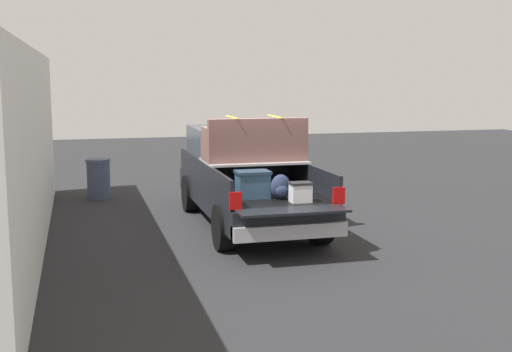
% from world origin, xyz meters
% --- Properties ---
extents(ground_plane, '(40.00, 40.00, 0.00)m').
position_xyz_m(ground_plane, '(0.00, 0.00, 0.00)').
color(ground_plane, '#262628').
extents(pickup_truck, '(6.05, 2.06, 2.23)m').
position_xyz_m(pickup_truck, '(0.38, 0.00, 0.97)').
color(pickup_truck, black).
rests_on(pickup_truck, ground_plane).
extents(building_facade, '(11.81, 0.36, 3.43)m').
position_xyz_m(building_facade, '(-0.73, 4.07, 1.71)').
color(building_facade, white).
rests_on(building_facade, ground_plane).
extents(trash_can, '(0.60, 0.60, 0.98)m').
position_xyz_m(trash_can, '(3.89, 2.81, 0.50)').
color(trash_can, '#3F4C66').
rests_on(trash_can, ground_plane).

